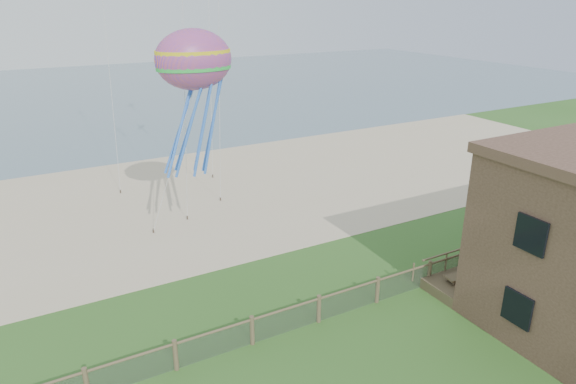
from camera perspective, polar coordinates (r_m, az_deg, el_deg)
name	(u,v)px	position (r m, az deg, el deg)	size (l,w,h in m)	color
sand_beach	(191,198)	(34.83, -10.70, -0.61)	(72.00, 20.00, 0.02)	#C0AB8A
ocean	(86,95)	(76.68, -21.52, 10.00)	(160.00, 68.00, 0.02)	slate
chainlink_fence	(319,310)	(21.52, 3.43, -12.99)	(36.20, 0.20, 1.25)	brown
motel_deck	(546,255)	(29.38, 26.71, -6.26)	(15.00, 2.00, 0.50)	brown
picnic_table	(461,283)	(25.00, 18.65, -9.56)	(1.58, 1.19, 0.67)	brown
octopus_kite	(196,100)	(25.54, -10.17, 10.00)	(3.63, 2.56, 7.47)	orange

